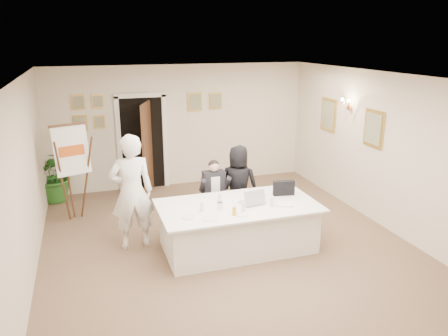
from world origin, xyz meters
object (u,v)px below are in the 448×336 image
Objects in this scene: conference_table at (238,226)px; flip_chart at (72,177)px; seated_man at (215,193)px; steel_jug at (220,206)px; standing_woman at (238,185)px; standing_man at (132,192)px; laptop at (252,195)px; laptop_bag at (284,188)px; oj_glass at (234,211)px; potted_palm at (55,175)px; paper_stack at (284,204)px.

flip_chart reaches higher than conference_table.
steel_jug is (-0.24, -1.09, 0.20)m from seated_man.
standing_man is at bearing 40.29° from standing_woman.
steel_jug is (-0.57, -0.09, -0.08)m from laptop.
steel_jug is at bearing -157.86° from laptop_bag.
conference_table is 0.56m from steel_jug.
standing_woman is 11.53× the size of oj_glass.
seated_man is 3.65m from potted_palm.
conference_table is at bearing -48.26° from potted_palm.
laptop_bag is (0.66, 0.18, -0.01)m from laptop.
seated_man is 0.66× the size of standing_man.
oj_glass is (-1.10, -0.57, -0.06)m from laptop_bag.
conference_table is 1.11m from standing_woman.
paper_stack is at bearing -37.32° from laptop.
potted_palm reaches higher than laptop.
oj_glass is (-0.11, -1.39, 0.21)m from seated_man.
standing_man is 2.55m from laptop_bag.
standing_woman is at bearing 57.18° from steel_jug.
seated_man is 4.68× the size of paper_stack.
laptop_bag is at bearing 11.40° from conference_table.
standing_man is 2.04m from standing_woman.
standing_woman is 5.53× the size of paper_stack.
laptop_bag reaches higher than steel_jug.
laptop is at bearing -62.42° from seated_man.
flip_chart is 6.79× the size of paper_stack.
standing_man is 7.12× the size of paper_stack.
paper_stack is 2.46× the size of steel_jug.
steel_jug is at bearing -179.81° from laptop.
seated_man is at bearing 99.82° from laptop.
flip_chart is 1.78m from standing_man.
steel_jug is (-0.70, -1.08, 0.08)m from standing_woman.
seated_man is at bearing -23.97° from flip_chart.
flip_chart reaches higher than paper_stack.
conference_table is 1.82m from standing_man.
standing_man is (-1.62, 0.59, 0.57)m from conference_table.
laptop is (1.86, -0.60, -0.05)m from standing_man.
standing_woman is at bearing 132.95° from laptop_bag.
laptop_bag is at bearing -30.25° from seated_man.
paper_stack is (3.63, -3.55, 0.22)m from potted_palm.
laptop reaches higher than conference_table.
standing_man is at bearing -155.86° from seated_man.
flip_chart is at bearing -72.58° from potted_palm.
flip_chart is at bearing 133.45° from oj_glass.
flip_chart is 4.02m from paper_stack.
conference_table is at bearing 98.75° from standing_woman.
flip_chart is at bearing 134.56° from laptop.
standing_woman is at bearing 67.69° from oj_glass.
flip_chart reaches higher than potted_palm.
flip_chart is 5.07× the size of laptop_bag.
potted_palm is at bearing 150.27° from seated_man.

